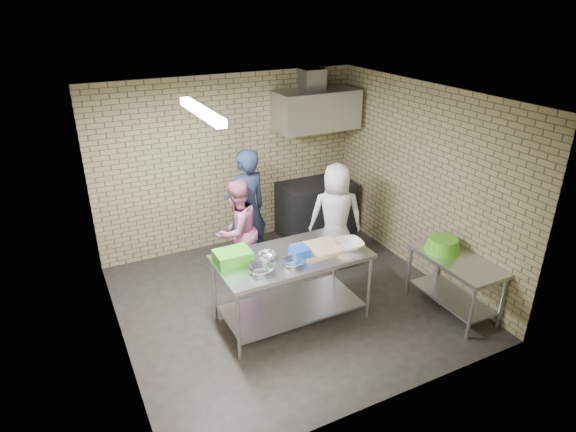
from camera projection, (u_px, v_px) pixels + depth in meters
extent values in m
plane|color=black|center=(288.00, 301.00, 6.54)|extent=(4.20, 4.20, 0.00)
plane|color=black|center=(288.00, 97.00, 5.43)|extent=(4.20, 4.20, 0.00)
cube|color=#90845A|center=(230.00, 163.00, 7.61)|extent=(4.20, 0.06, 2.70)
cube|color=#90845A|center=(389.00, 289.00, 4.36)|extent=(4.20, 0.06, 2.70)
cube|color=#90845A|center=(109.00, 245.00, 5.12)|extent=(0.06, 4.00, 2.70)
cube|color=#90845A|center=(422.00, 182.00, 6.85)|extent=(0.06, 4.00, 2.70)
cube|color=silver|center=(292.00, 288.00, 6.01)|extent=(1.83, 0.91, 0.91)
cube|color=silver|center=(453.00, 284.00, 6.23)|extent=(0.60, 1.20, 0.75)
cube|color=black|center=(315.00, 208.00, 8.25)|extent=(1.20, 0.70, 0.90)
cube|color=silver|center=(316.00, 110.00, 7.61)|extent=(1.30, 0.60, 0.60)
cube|color=#A5A8AD|center=(312.00, 79.00, 7.55)|extent=(0.35, 0.30, 0.30)
cube|color=#3F2B19|center=(326.00, 117.00, 7.96)|extent=(0.80, 0.20, 0.04)
cube|color=white|center=(201.00, 111.00, 5.04)|extent=(0.10, 1.25, 0.08)
cube|color=green|center=(233.00, 258.00, 5.60)|extent=(0.41, 0.30, 0.16)
cube|color=#1843B6|center=(300.00, 253.00, 5.73)|extent=(0.20, 0.20, 0.13)
cube|color=tan|center=(318.00, 248.00, 5.94)|extent=(0.56, 0.43, 0.03)
imported|color=#AAABB1|center=(260.00, 270.00, 5.44)|extent=(0.32, 0.32, 0.07)
imported|color=silver|center=(267.00, 256.00, 5.72)|extent=(0.24, 0.24, 0.07)
imported|color=#ABADB1|center=(293.00, 263.00, 5.59)|extent=(0.29, 0.29, 0.06)
imported|color=beige|center=(349.00, 245.00, 5.97)|extent=(0.39, 0.39, 0.09)
cylinder|color=#B22619|center=(313.00, 112.00, 7.81)|extent=(0.07, 0.07, 0.18)
imported|color=#141932|center=(246.00, 210.00, 7.02)|extent=(0.75, 0.58, 1.83)
imported|color=#C4688D|center=(237.00, 231.00, 6.79)|extent=(0.90, 0.82, 1.49)
imported|color=white|center=(336.00, 216.00, 7.14)|extent=(0.91, 0.78, 1.58)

